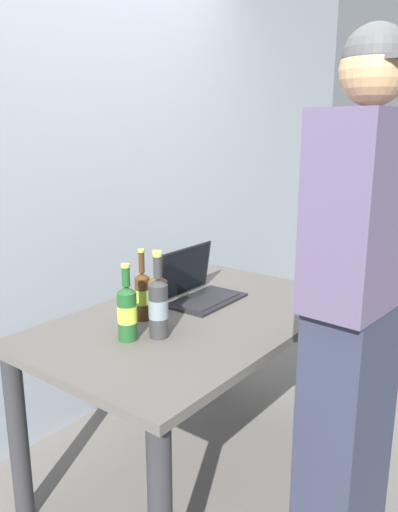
# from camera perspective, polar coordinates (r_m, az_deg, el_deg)

# --- Properties ---
(ground_plane) EXTENTS (8.00, 8.00, 0.00)m
(ground_plane) POSITION_cam_1_polar(r_m,az_deg,el_deg) (2.48, -0.32, -23.05)
(ground_plane) COLOR slate
(ground_plane) RESTS_ON ground
(desk) EXTENTS (1.40, 0.85, 0.75)m
(desk) POSITION_cam_1_polar(r_m,az_deg,el_deg) (2.16, -0.34, -9.64)
(desk) COLOR #56514C
(desk) RESTS_ON ground
(laptop) EXTENTS (0.36, 0.26, 0.24)m
(laptop) POSITION_cam_1_polar(r_m,az_deg,el_deg) (2.29, -0.12, -3.62)
(laptop) COLOR black
(laptop) RESTS_ON desk
(beer_bottle_amber) EXTENTS (0.07, 0.07, 0.31)m
(beer_bottle_amber) POSITION_cam_1_polar(r_m,az_deg,el_deg) (1.94, -4.67, -4.95)
(beer_bottle_amber) COLOR brown
(beer_bottle_amber) RESTS_ON desk
(beer_bottle_dark) EXTENTS (0.06, 0.06, 0.29)m
(beer_bottle_dark) POSITION_cam_1_polar(r_m,az_deg,el_deg) (2.05, -6.43, -4.34)
(beer_bottle_dark) COLOR #472B14
(beer_bottle_dark) RESTS_ON desk
(beer_bottle_green) EXTENTS (0.07, 0.07, 0.32)m
(beer_bottle_green) POSITION_cam_1_polar(r_m,az_deg,el_deg) (1.87, -4.63, -5.68)
(beer_bottle_green) COLOR #333333
(beer_bottle_green) RESTS_ON desk
(beer_bottle_brown) EXTENTS (0.07, 0.07, 0.29)m
(beer_bottle_brown) POSITION_cam_1_polar(r_m,az_deg,el_deg) (1.86, -8.15, -6.22)
(beer_bottle_brown) COLOR #1E5123
(beer_bottle_brown) RESTS_ON desk
(person_figure) EXTENTS (0.42, 0.30, 1.80)m
(person_figure) POSITION_cam_1_polar(r_m,az_deg,el_deg) (1.71, 17.24, -6.44)
(person_figure) COLOR #2D3347
(person_figure) RESTS_ON ground
(back_wall) EXTENTS (6.00, 0.10, 2.60)m
(back_wall) POSITION_cam_1_polar(r_m,az_deg,el_deg) (2.56, -14.83, 9.17)
(back_wall) COLOR #99A3AD
(back_wall) RESTS_ON ground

